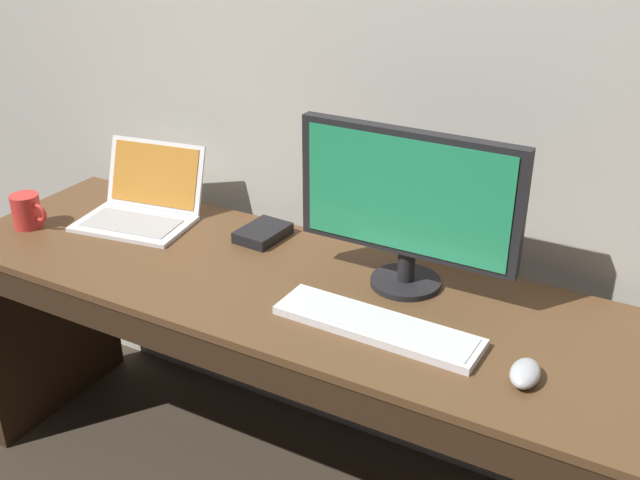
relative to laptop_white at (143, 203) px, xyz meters
The scene contains 8 objects.
back_wall 0.83m from the laptop_white, 24.93° to the left, with size 4.98×0.04×2.69m, color beige.
desk 0.64m from the laptop_white, 13.73° to the right, with size 1.89×0.60×0.74m.
laptop_white is the anchor object (origin of this frame).
external_monitor 0.88m from the laptop_white, ahead, with size 0.56×0.18×0.42m.
wired_keyboard 0.91m from the laptop_white, 13.96° to the right, with size 0.50×0.14×0.02m.
computer_mouse 1.26m from the laptop_white, 11.34° to the right, with size 0.06×0.10×0.04m, color #B7B7BC.
external_drive_box 0.40m from the laptop_white, ahead, with size 0.11×0.15×0.03m, color black.
coffee_mug 0.33m from the laptop_white, 140.53° to the right, with size 0.12×0.08×0.10m.
Camera 1 is at (0.92, -1.44, 1.70)m, focal length 42.14 mm.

